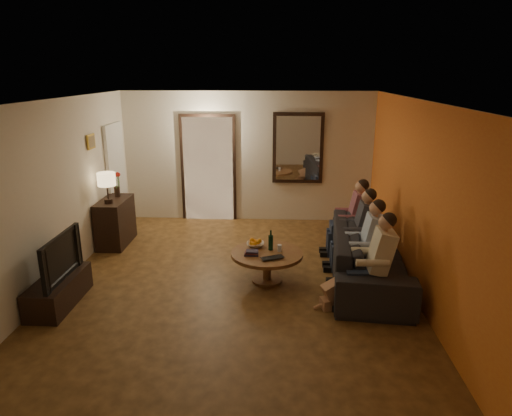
{
  "coord_description": "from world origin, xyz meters",
  "views": [
    {
      "loc": [
        0.62,
        -6.04,
        2.96
      ],
      "look_at": [
        0.3,
        0.3,
        1.05
      ],
      "focal_mm": 32.0,
      "sensor_mm": 36.0,
      "label": 1
    }
  ],
  "objects_px": {
    "dog": "(340,287)",
    "bowl": "(255,245)",
    "laptop": "(274,259)",
    "table_lamp": "(107,188)",
    "tv_stand": "(59,291)",
    "person_d": "(353,221)",
    "dresser": "(115,222)",
    "coffee_table": "(267,267)",
    "wine_bottle": "(271,240)",
    "person_c": "(359,233)",
    "person_a": "(375,266)",
    "tv": "(54,257)",
    "sofa": "(369,254)",
    "person_b": "(367,248)"
  },
  "relations": [
    {
      "from": "dog",
      "to": "bowl",
      "type": "bearing_deg",
      "value": 123.48
    },
    {
      "from": "dog",
      "to": "laptop",
      "type": "height_order",
      "value": "dog"
    },
    {
      "from": "table_lamp",
      "to": "tv_stand",
      "type": "bearing_deg",
      "value": -90.0
    },
    {
      "from": "person_d",
      "to": "dog",
      "type": "relative_size",
      "value": 2.14
    },
    {
      "from": "dresser",
      "to": "coffee_table",
      "type": "xyz_separation_m",
      "value": [
        2.72,
        -1.39,
        -0.18
      ]
    },
    {
      "from": "table_lamp",
      "to": "wine_bottle",
      "type": "bearing_deg",
      "value": -21.08
    },
    {
      "from": "dresser",
      "to": "wine_bottle",
      "type": "height_order",
      "value": "dresser"
    },
    {
      "from": "person_c",
      "to": "dog",
      "type": "distance_m",
      "value": 1.3
    },
    {
      "from": "table_lamp",
      "to": "person_a",
      "type": "height_order",
      "value": "table_lamp"
    },
    {
      "from": "laptop",
      "to": "wine_bottle",
      "type": "bearing_deg",
      "value": 72.79
    },
    {
      "from": "bowl",
      "to": "wine_bottle",
      "type": "height_order",
      "value": "wine_bottle"
    },
    {
      "from": "dresser",
      "to": "table_lamp",
      "type": "relative_size",
      "value": 1.69
    },
    {
      "from": "tv",
      "to": "dog",
      "type": "distance_m",
      "value": 3.71
    },
    {
      "from": "sofa",
      "to": "wine_bottle",
      "type": "height_order",
      "value": "sofa"
    },
    {
      "from": "person_d",
      "to": "person_c",
      "type": "bearing_deg",
      "value": -90.0
    },
    {
      "from": "sofa",
      "to": "laptop",
      "type": "height_order",
      "value": "sofa"
    },
    {
      "from": "person_d",
      "to": "dog",
      "type": "height_order",
      "value": "person_d"
    },
    {
      "from": "tv_stand",
      "to": "tv",
      "type": "distance_m",
      "value": 0.48
    },
    {
      "from": "table_lamp",
      "to": "sofa",
      "type": "bearing_deg",
      "value": -13.45
    },
    {
      "from": "sofa",
      "to": "person_c",
      "type": "bearing_deg",
      "value": 24.12
    },
    {
      "from": "person_d",
      "to": "tv",
      "type": "bearing_deg",
      "value": -155.32
    },
    {
      "from": "sofa",
      "to": "person_a",
      "type": "height_order",
      "value": "person_a"
    },
    {
      "from": "sofa",
      "to": "dresser",
      "type": "bearing_deg",
      "value": 79.44
    },
    {
      "from": "person_b",
      "to": "tv_stand",
      "type": "bearing_deg",
      "value": -170.48
    },
    {
      "from": "table_lamp",
      "to": "laptop",
      "type": "relative_size",
      "value": 1.64
    },
    {
      "from": "sofa",
      "to": "person_c",
      "type": "height_order",
      "value": "person_c"
    },
    {
      "from": "dresser",
      "to": "person_d",
      "type": "bearing_deg",
      "value": -4.55
    },
    {
      "from": "person_c",
      "to": "wine_bottle",
      "type": "xyz_separation_m",
      "value": [
        -1.34,
        -0.36,
        0.01
      ]
    },
    {
      "from": "tv_stand",
      "to": "person_c",
      "type": "relative_size",
      "value": 0.93
    },
    {
      "from": "sofa",
      "to": "person_a",
      "type": "xyz_separation_m",
      "value": [
        -0.1,
        -0.9,
        0.22
      ]
    },
    {
      "from": "person_a",
      "to": "dog",
      "type": "relative_size",
      "value": 2.14
    },
    {
      "from": "tv",
      "to": "bowl",
      "type": "bearing_deg",
      "value": -67.58
    },
    {
      "from": "laptop",
      "to": "person_a",
      "type": "bearing_deg",
      "value": -44.28
    },
    {
      "from": "coffee_table",
      "to": "dog",
      "type": "bearing_deg",
      "value": -36.85
    },
    {
      "from": "person_a",
      "to": "wine_bottle",
      "type": "distance_m",
      "value": 1.58
    },
    {
      "from": "sofa",
      "to": "wine_bottle",
      "type": "bearing_deg",
      "value": 98.12
    },
    {
      "from": "person_c",
      "to": "laptop",
      "type": "distance_m",
      "value": 1.49
    },
    {
      "from": "tv_stand",
      "to": "bowl",
      "type": "distance_m",
      "value": 2.76
    },
    {
      "from": "person_c",
      "to": "coffee_table",
      "type": "height_order",
      "value": "person_c"
    },
    {
      "from": "dresser",
      "to": "person_d",
      "type": "relative_size",
      "value": 0.76
    },
    {
      "from": "dresser",
      "to": "bowl",
      "type": "distance_m",
      "value": 2.8
    },
    {
      "from": "dresser",
      "to": "tv_stand",
      "type": "xyz_separation_m",
      "value": [
        0.0,
        -2.22,
        -0.22
      ]
    },
    {
      "from": "sofa",
      "to": "dog",
      "type": "distance_m",
      "value": 1.03
    },
    {
      "from": "table_lamp",
      "to": "person_b",
      "type": "height_order",
      "value": "table_lamp"
    },
    {
      "from": "laptop",
      "to": "bowl",
      "type": "bearing_deg",
      "value": 94.55
    },
    {
      "from": "wine_bottle",
      "to": "person_c",
      "type": "bearing_deg",
      "value": 15.08
    },
    {
      "from": "person_a",
      "to": "sofa",
      "type": "bearing_deg",
      "value": 83.66
    },
    {
      "from": "person_d",
      "to": "coffee_table",
      "type": "bearing_deg",
      "value": -142.64
    },
    {
      "from": "person_c",
      "to": "coffee_table",
      "type": "distance_m",
      "value": 1.51
    },
    {
      "from": "person_a",
      "to": "dog",
      "type": "height_order",
      "value": "person_a"
    }
  ]
}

